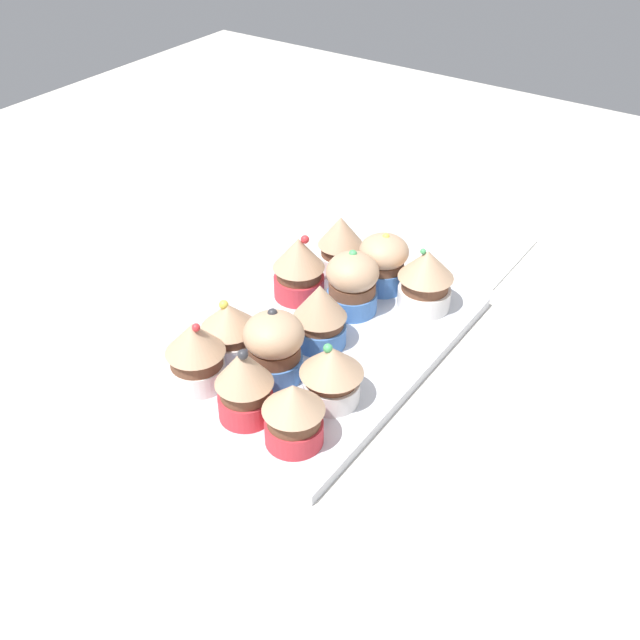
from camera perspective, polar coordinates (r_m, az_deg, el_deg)
name	(u,v)px	position (r cm, az deg, el deg)	size (l,w,h in cm)	color
ground_plane	(320,362)	(85.22, 0.00, -3.10)	(180.00, 180.00, 3.00)	beige
baking_tray	(320,347)	(83.91, 0.00, -1.99)	(36.60, 23.45, 1.20)	silver
cupcake_0	(294,413)	(69.91, -1.97, -6.88)	(5.79, 5.79, 6.75)	#D1333D
cupcake_1	(332,372)	(74.23, 0.87, -3.90)	(6.28, 6.28, 6.77)	white
cupcake_2	(426,278)	(87.73, 7.82, 3.06)	(6.34, 6.34, 7.69)	white
cupcake_3	(244,383)	(72.41, -5.63, -4.66)	(5.58, 5.58, 8.20)	#D1333D
cupcake_4	(274,346)	(77.02, -3.42, -1.91)	(6.16, 6.16, 7.73)	#477AC6
cupcake_5	(323,315)	(81.16, 0.24, 0.35)	(5.76, 5.76, 7.39)	#477AC6
cupcake_6	(352,283)	(86.55, 2.41, 2.77)	(5.97, 5.97, 7.59)	#477AC6
cupcake_7	(383,261)	(90.74, 4.68, 4.36)	(5.82, 5.82, 7.22)	#477AC6
cupcake_8	(196,353)	(76.87, -9.19, -2.42)	(5.99, 5.99, 7.69)	white
cupcake_9	(229,329)	(80.53, -6.73, -0.70)	(5.95, 5.95, 6.78)	white
cupcake_10	(299,267)	(88.88, -1.58, 3.93)	(6.02, 6.02, 7.99)	#D1333D
cupcake_11	(341,244)	(93.64, 1.53, 5.68)	(5.52, 5.52, 7.40)	white
napkin	(475,251)	(103.39, 11.42, 5.05)	(14.27, 11.37, 0.60)	white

